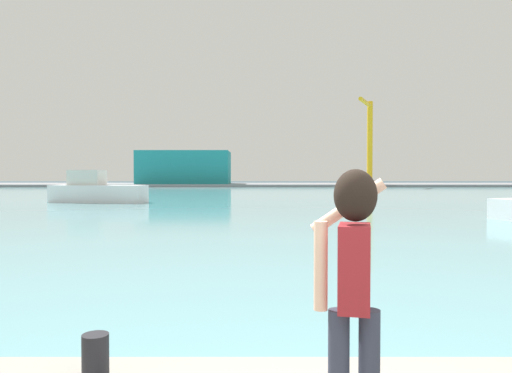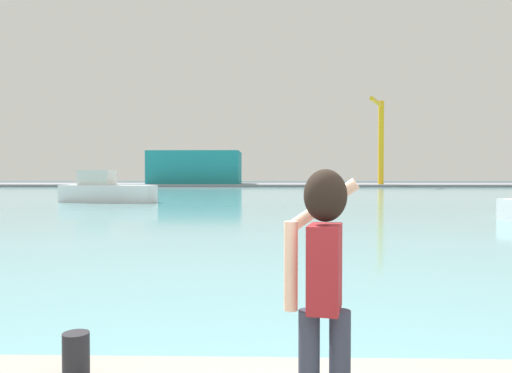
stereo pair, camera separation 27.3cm
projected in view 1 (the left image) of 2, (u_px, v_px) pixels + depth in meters
name	position (u px, v px, depth m)	size (l,w,h in m)	color
ground_plane	(261.00, 195.00, 52.50)	(220.00, 220.00, 0.00)	#334751
harbor_water	(261.00, 194.00, 54.50)	(140.00, 100.00, 0.02)	#6BA8B2
far_shore_dock	(258.00, 185.00, 94.48)	(140.00, 20.00, 0.47)	gray
person_photographer	(351.00, 272.00, 3.14)	(0.53, 0.57, 1.74)	#2D3342
harbor_bollard	(94.00, 357.00, 3.98)	(0.22, 0.22, 0.38)	black
boat_moored	(94.00, 191.00, 37.82)	(7.89, 3.47, 2.56)	white
warehouse_left	(183.00, 168.00, 93.23)	(17.26, 10.49, 6.25)	teal
port_crane	(367.00, 134.00, 86.37)	(4.34, 8.89, 15.00)	yellow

